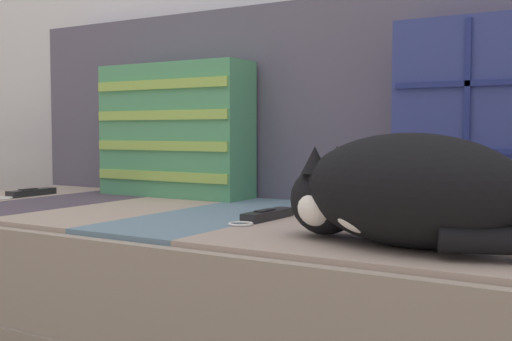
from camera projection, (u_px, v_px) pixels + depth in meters
name	position (u px, v px, depth m)	size (l,w,h in m)	color
couch	(234.00, 297.00, 1.47)	(1.87, 0.83, 0.39)	gray
sofa_backrest	(304.00, 102.00, 1.73)	(1.83, 0.14, 0.52)	#514C60
throw_pillow_striped	(175.00, 130.00, 1.78)	(0.45, 0.14, 0.37)	#4C9366
sleeping_cat	(397.00, 192.00, 1.01)	(0.45, 0.26, 0.18)	black
game_remote_near	(29.00, 193.00, 1.79)	(0.05, 0.20, 0.02)	black
game_remote_far	(266.00, 215.00, 1.31)	(0.05, 0.20, 0.02)	black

